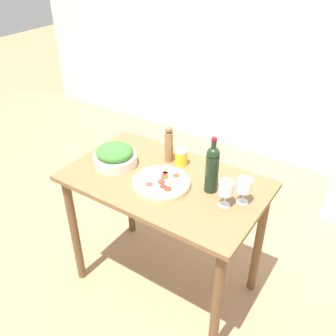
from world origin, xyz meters
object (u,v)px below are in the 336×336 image
salad_bowl (115,156)px  wine_glass_near (226,189)px  homemade_pizza (161,183)px  pepper_mill (169,145)px  wine_bottle (212,168)px  wine_glass_far (244,186)px  salt_canister (181,157)px

salad_bowl → wine_glass_near: bearing=0.8°
homemade_pizza → pepper_mill: bearing=114.6°
homemade_pizza → wine_bottle: bearing=24.7°
pepper_mill → wine_glass_near: bearing=-23.0°
pepper_mill → wine_glass_far: bearing=-13.3°
homemade_pizza → salt_canister: (-0.03, 0.26, 0.03)m
wine_glass_far → homemade_pizza: wine_glass_far is taller
wine_glass_far → salt_canister: size_ratio=1.48×
pepper_mill → homemade_pizza: pepper_mill is taller
pepper_mill → homemade_pizza: (0.12, -0.25, -0.10)m
wine_glass_far → pepper_mill: (-0.57, 0.13, 0.01)m
wine_glass_far → salad_bowl: size_ratio=0.56×
homemade_pizza → wine_glass_near: bearing=5.9°
wine_bottle → salad_bowl: bearing=-172.0°
wine_bottle → salad_bowl: wine_bottle is taller
wine_glass_near → salt_canister: bearing=151.8°
wine_glass_near → wine_glass_far: bearing=47.8°
salad_bowl → homemade_pizza: bearing=-4.6°
wine_bottle → homemade_pizza: wine_bottle is taller
pepper_mill → salad_bowl: 0.34m
salt_canister → wine_bottle: bearing=-26.5°
wine_glass_near → homemade_pizza: 0.39m
wine_bottle → pepper_mill: size_ratio=1.39×
wine_glass_near → homemade_pizza: wine_glass_near is taller
wine_glass_far → wine_glass_near: bearing=-132.2°
salad_bowl → pepper_mill: bearing=41.0°
salad_bowl → wine_glass_far: bearing=6.0°
wine_glass_near → wine_glass_far: same height
wine_glass_far → pepper_mill: pepper_mill is taller
wine_bottle → pepper_mill: wine_bottle is taller
wine_bottle → salt_canister: wine_bottle is taller
wine_bottle → salad_bowl: 0.64m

